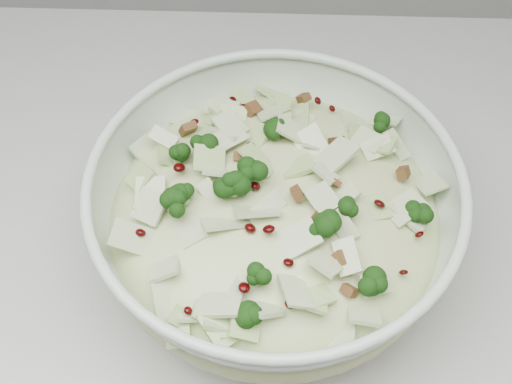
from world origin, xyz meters
TOP-DOWN VIEW (x-y plane):
  - counter at (0.00, 1.70)m, footprint 3.60×0.60m
  - mixing_bowl at (0.34, 1.60)m, footprint 0.41×0.41m
  - salad at (0.34, 1.60)m, footprint 0.38×0.38m

SIDE VIEW (x-z plane):
  - counter at x=0.00m, z-range 0.00..0.90m
  - mixing_bowl at x=0.34m, z-range 0.90..1.03m
  - salad at x=0.34m, z-range 0.92..1.05m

